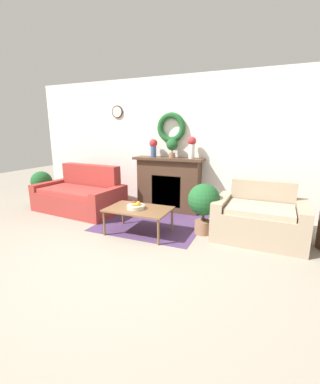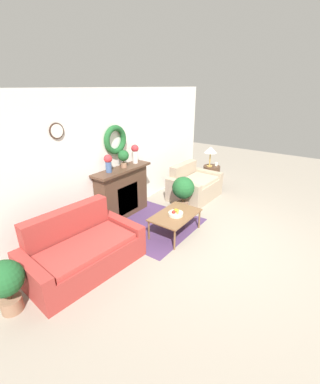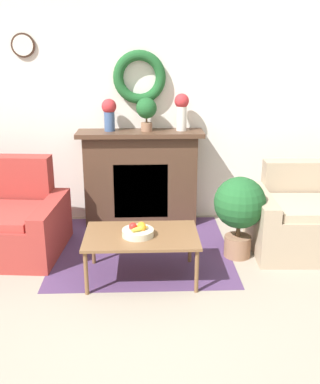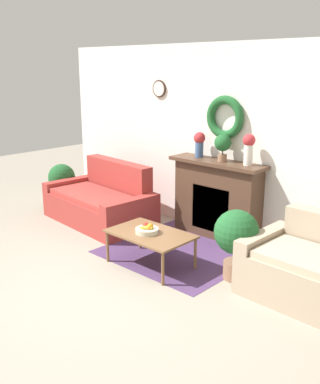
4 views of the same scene
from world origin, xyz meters
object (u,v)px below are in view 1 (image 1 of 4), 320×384
at_px(loveseat_right, 259,219).
at_px(fireplace, 169,184).
at_px(fruit_bowl, 136,206).
at_px(vase_on_mantel_left, 153,146).
at_px(vase_on_mantel_right, 192,146).
at_px(potted_plant_floor_by_couch, 42,184).
at_px(potted_plant_floor_by_loveseat, 204,202).
at_px(couch_left, 81,196).
at_px(coffee_table, 139,211).
at_px(potted_plant_on_mantel, 172,146).

bearing_deg(loveseat_right, fireplace, 158.31).
relative_size(loveseat_right, fruit_bowl, 4.78).
distance_m(vase_on_mantel_left, vase_on_mantel_right, 0.82).
distance_m(loveseat_right, potted_plant_floor_by_couch, 4.65).
relative_size(fruit_bowl, potted_plant_floor_by_loveseat, 0.34).
distance_m(fireplace, fruit_bowl, 1.40).
relative_size(couch_left, potted_plant_floor_by_couch, 2.49).
height_order(fruit_bowl, potted_plant_floor_by_couch, potted_plant_floor_by_couch).
distance_m(coffee_table, potted_plant_on_mantel, 1.66).
height_order(fireplace, potted_plant_floor_by_loveseat, fireplace).
distance_m(potted_plant_on_mantel, potted_plant_floor_by_couch, 3.10).
relative_size(vase_on_mantel_left, potted_plant_on_mantel, 0.96).
bearing_deg(coffee_table, fruit_bowl, -135.49).
relative_size(loveseat_right, vase_on_mantel_left, 3.75).
height_order(coffee_table, potted_plant_on_mantel, potted_plant_on_mantel).
distance_m(couch_left, vase_on_mantel_right, 2.52).
bearing_deg(potted_plant_floor_by_couch, vase_on_mantel_right, 11.42).
height_order(potted_plant_on_mantel, potted_plant_floor_by_couch, potted_plant_on_mantel).
height_order(couch_left, potted_plant_floor_by_couch, couch_left).
bearing_deg(couch_left, vase_on_mantel_left, 32.60).
bearing_deg(couch_left, potted_plant_floor_by_couch, -177.30).
distance_m(vase_on_mantel_left, potted_plant_floor_by_loveseat, 1.83).
bearing_deg(potted_plant_floor_by_couch, coffee_table, -14.05).
height_order(vase_on_mantel_left, potted_plant_floor_by_couch, vase_on_mantel_left).
xyz_separation_m(vase_on_mantel_right, potted_plant_on_mantel, (-0.40, -0.02, -0.01)).
relative_size(vase_on_mantel_left, potted_plant_floor_by_couch, 0.48).
relative_size(coffee_table, potted_plant_floor_by_couch, 1.36).
xyz_separation_m(couch_left, fruit_bowl, (1.69, -0.69, 0.16)).
relative_size(fireplace, couch_left, 0.77).
distance_m(fruit_bowl, potted_plant_floor_by_loveseat, 1.08).
xyz_separation_m(coffee_table, potted_plant_floor_by_couch, (-2.84, 0.71, 0.08)).
bearing_deg(vase_on_mantel_left, loveseat_right, -20.37).
bearing_deg(fireplace, potted_plant_floor_by_couch, -166.84).
xyz_separation_m(loveseat_right, vase_on_mantel_right, (-1.35, 0.80, 1.04)).
height_order(couch_left, fruit_bowl, couch_left).
height_order(loveseat_right, potted_plant_on_mantel, potted_plant_on_mantel).
distance_m(loveseat_right, potted_plant_on_mantel, 2.17).
distance_m(fireplace, potted_plant_floor_by_loveseat, 1.38).
height_order(couch_left, potted_plant_floor_by_loveseat, couch_left).
bearing_deg(fireplace, potted_plant_on_mantel, -11.12).
xyz_separation_m(loveseat_right, coffee_table, (-1.81, -0.57, 0.08)).
bearing_deg(couch_left, potted_plant_on_mantel, 26.23).
distance_m(potted_plant_on_mantel, potted_plant_floor_by_loveseat, 1.55).
height_order(fireplace, fruit_bowl, fireplace).
relative_size(couch_left, potted_plant_floor_by_loveseat, 2.26).
bearing_deg(fireplace, vase_on_mantel_right, 0.66).
xyz_separation_m(couch_left, loveseat_right, (3.52, -0.09, 0.00)).
bearing_deg(potted_plant_on_mantel, fireplace, 168.88).
bearing_deg(couch_left, vase_on_mantel_right, 23.11).
bearing_deg(vase_on_mantel_left, coffee_table, -75.58).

